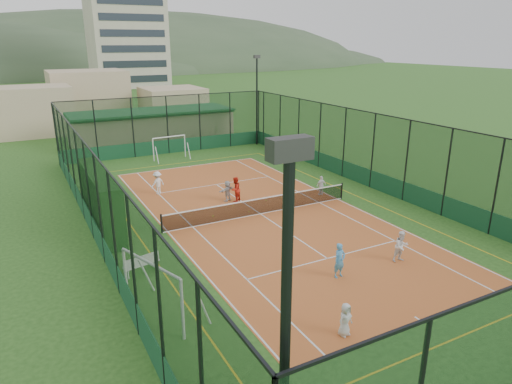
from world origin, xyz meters
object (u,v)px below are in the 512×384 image
child_far_right (321,185)px  coach (235,189)px  futsal_goal_near (152,292)px  child_near_mid (340,260)px  clubhouse (152,127)px  child_near_left (345,320)px  apartment_tower (125,13)px  child_far_back (227,191)px  child_far_left (158,183)px  child_near_right (401,246)px  white_bench (141,263)px  futsal_goal_far (169,148)px  floodlight_ne (257,101)px

child_far_right → coach: (-5.41, 1.45, 0.15)m
futsal_goal_near → child_far_right: futsal_goal_near is taller
child_near_mid → coach: (0.27, 10.63, 0.02)m
clubhouse → child_near_left: (-2.91, -33.29, -0.97)m
apartment_tower → child_far_right: (-6.92, -80.80, -14.36)m
apartment_tower → child_far_back: size_ratio=23.19×
child_far_left → child_far_right: (9.22, -5.10, -0.12)m
child_near_left → child_far_back: size_ratio=0.92×
child_near_right → coach: (-3.06, 10.77, 0.06)m
child_near_mid → child_far_back: child_near_mid is taller
clubhouse → coach: clubhouse is taller
apartment_tower → white_bench: apartment_tower is taller
apartment_tower → child_far_back: (-12.72, -79.04, -14.34)m
futsal_goal_far → child_near_left: futsal_goal_far is taller
floodlight_ne → child_near_mid: 26.46m
child_near_right → child_far_right: 9.62m
futsal_goal_near → child_near_right: size_ratio=2.39×
child_near_right → child_far_left: child_far_left is taller
clubhouse → child_near_right: size_ratio=10.56×
child_near_mid → child_near_right: size_ratio=1.05×
coach → child_far_right: bearing=131.5°
apartment_tower → child_far_right: 82.36m
child_far_back → child_far_left: bearing=-68.2°
white_bench → child_far_back: bearing=31.0°
child_far_left → child_near_left: bearing=73.3°
floodlight_ne → futsal_goal_near: 29.51m
clubhouse → white_bench: clubhouse is taller
child_near_left → futsal_goal_near: bearing=132.1°
futsal_goal_near → child_far_back: futsal_goal_near is taller
futsal_goal_far → clubhouse: bearing=80.2°
coach → white_bench: bearing=7.1°
clubhouse → coach: bearing=-91.0°
child_near_left → child_far_left: size_ratio=0.79×
futsal_goal_near → child_near_mid: futsal_goal_near is taller
white_bench → futsal_goal_near: 3.74m
child_far_right → coach: bearing=-17.7°
floodlight_ne → white_bench: (-16.40, -20.35, -3.69)m
child_far_left → clubhouse: bearing=-125.4°
child_far_right → child_near_left: bearing=54.7°
floodlight_ne → child_far_back: (-9.32, -13.64, -3.47)m
child_far_right → child_far_back: size_ratio=0.97×
clubhouse → child_far_left: bearing=-104.7°
child_near_mid → child_near_right: (3.33, -0.14, -0.03)m
floodlight_ne → futsal_goal_far: bearing=-169.8°
clubhouse → child_far_right: bearing=-76.3°
white_bench → coach: coach is taller
apartment_tower → futsal_goal_far: apartment_tower is taller
white_bench → child_near_left: 8.99m
floodlight_ne → child_far_left: floodlight_ne is taller
futsal_goal_near → futsal_goal_far: bearing=-38.7°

